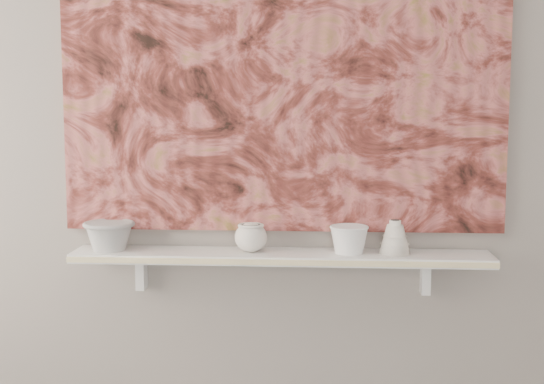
# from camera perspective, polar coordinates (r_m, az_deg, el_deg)

# --- Properties ---
(wall_back) EXTENTS (3.60, 0.00, 3.60)m
(wall_back) POSITION_cam_1_polar(r_m,az_deg,el_deg) (2.58, 0.78, 5.04)
(wall_back) COLOR gray
(wall_back) RESTS_ON floor
(shelf) EXTENTS (1.40, 0.18, 0.03)m
(shelf) POSITION_cam_1_polar(r_m,az_deg,el_deg) (2.54, 0.66, -4.89)
(shelf) COLOR white
(shelf) RESTS_ON wall_back
(shelf_stripe) EXTENTS (1.40, 0.01, 0.02)m
(shelf_stripe) POSITION_cam_1_polar(r_m,az_deg,el_deg) (2.45, 0.54, -5.34)
(shelf_stripe) COLOR beige
(shelf_stripe) RESTS_ON shelf
(bracket_left) EXTENTS (0.03, 0.06, 0.12)m
(bracket_left) POSITION_cam_1_polar(r_m,az_deg,el_deg) (2.69, -9.80, -5.96)
(bracket_left) COLOR white
(bracket_left) RESTS_ON wall_back
(bracket_right) EXTENTS (0.03, 0.06, 0.12)m
(bracket_right) POSITION_cam_1_polar(r_m,az_deg,el_deg) (2.64, 11.47, -6.24)
(bracket_right) COLOR white
(bracket_right) RESTS_ON wall_back
(painting) EXTENTS (1.50, 0.02, 1.10)m
(painting) POSITION_cam_1_polar(r_m,az_deg,el_deg) (2.57, 0.77, 9.26)
(painting) COLOR maroon
(painting) RESTS_ON wall_back
(house_motif) EXTENTS (0.09, 0.00, 0.08)m
(house_motif) POSITION_cam_1_polar(r_m,az_deg,el_deg) (2.58, 10.79, 2.29)
(house_motif) COLOR black
(house_motif) RESTS_ON painting
(bowl_grey) EXTENTS (0.19, 0.19, 0.10)m
(bowl_grey) POSITION_cam_1_polar(r_m,az_deg,el_deg) (2.62, -12.16, -3.21)
(bowl_grey) COLOR #9B9B98
(bowl_grey) RESTS_ON shelf
(cup_cream) EXTENTS (0.14, 0.14, 0.10)m
(cup_cream) POSITION_cam_1_polar(r_m,az_deg,el_deg) (2.54, -1.60, -3.43)
(cup_cream) COLOR silver
(cup_cream) RESTS_ON shelf
(bell_vessel) EXTENTS (0.12, 0.12, 0.11)m
(bell_vessel) POSITION_cam_1_polar(r_m,az_deg,el_deg) (2.54, 9.23, -3.36)
(bell_vessel) COLOR silver
(bell_vessel) RESTS_ON shelf
(bowl_white) EXTENTS (0.16, 0.16, 0.09)m
(bowl_white) POSITION_cam_1_polar(r_m,az_deg,el_deg) (2.53, 5.82, -3.56)
(bowl_white) COLOR white
(bowl_white) RESTS_ON shelf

